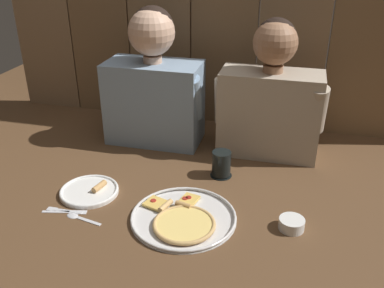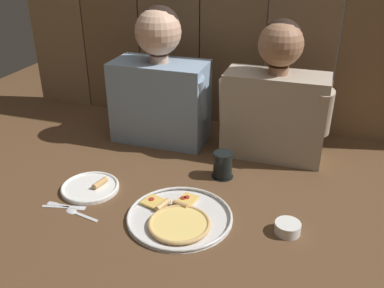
{
  "view_description": "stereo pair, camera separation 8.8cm",
  "coord_description": "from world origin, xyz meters",
  "px_view_note": "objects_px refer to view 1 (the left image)",
  "views": [
    {
      "loc": [
        0.35,
        -1.22,
        0.87
      ],
      "look_at": [
        0.01,
        0.1,
        0.18
      ],
      "focal_mm": 39.6,
      "sensor_mm": 36.0,
      "label": 1
    },
    {
      "loc": [
        0.43,
        -1.2,
        0.87
      ],
      "look_at": [
        0.01,
        0.1,
        0.18
      ],
      "focal_mm": 39.6,
      "sensor_mm": 36.0,
      "label": 2
    }
  ],
  "objects_px": {
    "diner_right": "(271,96)",
    "dipping_bowl": "(292,223)",
    "dinner_plate": "(90,191)",
    "diner_left": "(154,83)",
    "pizza_tray": "(183,219)",
    "drinking_glass": "(221,164)"
  },
  "relations": [
    {
      "from": "diner_left",
      "to": "pizza_tray",
      "type": "bearing_deg",
      "value": -63.07
    },
    {
      "from": "pizza_tray",
      "to": "drinking_glass",
      "type": "bearing_deg",
      "value": 78.4
    },
    {
      "from": "diner_left",
      "to": "diner_right",
      "type": "height_order",
      "value": "diner_left"
    },
    {
      "from": "pizza_tray",
      "to": "drinking_glass",
      "type": "distance_m",
      "value": 0.33
    },
    {
      "from": "dipping_bowl",
      "to": "dinner_plate",
      "type": "bearing_deg",
      "value": 177.67
    },
    {
      "from": "dinner_plate",
      "to": "dipping_bowl",
      "type": "height_order",
      "value": "dipping_bowl"
    },
    {
      "from": "drinking_glass",
      "to": "dipping_bowl",
      "type": "distance_m",
      "value": 0.4
    },
    {
      "from": "pizza_tray",
      "to": "dipping_bowl",
      "type": "height_order",
      "value": "dipping_bowl"
    },
    {
      "from": "diner_right",
      "to": "dipping_bowl",
      "type": "bearing_deg",
      "value": -75.76
    },
    {
      "from": "drinking_glass",
      "to": "dipping_bowl",
      "type": "bearing_deg",
      "value": -43.99
    },
    {
      "from": "pizza_tray",
      "to": "drinking_glass",
      "type": "height_order",
      "value": "drinking_glass"
    },
    {
      "from": "dinner_plate",
      "to": "drinking_glass",
      "type": "distance_m",
      "value": 0.51
    },
    {
      "from": "dinner_plate",
      "to": "diner_left",
      "type": "height_order",
      "value": "diner_left"
    },
    {
      "from": "dinner_plate",
      "to": "diner_left",
      "type": "distance_m",
      "value": 0.57
    },
    {
      "from": "pizza_tray",
      "to": "diner_left",
      "type": "relative_size",
      "value": 0.6
    },
    {
      "from": "pizza_tray",
      "to": "dinner_plate",
      "type": "relative_size",
      "value": 1.66
    },
    {
      "from": "drinking_glass",
      "to": "diner_left",
      "type": "bearing_deg",
      "value": 145.2
    },
    {
      "from": "drinking_glass",
      "to": "diner_right",
      "type": "bearing_deg",
      "value": 58.2
    },
    {
      "from": "diner_right",
      "to": "drinking_glass",
      "type": "bearing_deg",
      "value": -121.8
    },
    {
      "from": "pizza_tray",
      "to": "drinking_glass",
      "type": "relative_size",
      "value": 3.42
    },
    {
      "from": "dinner_plate",
      "to": "dipping_bowl",
      "type": "relative_size",
      "value": 2.58
    },
    {
      "from": "dinner_plate",
      "to": "drinking_glass",
      "type": "bearing_deg",
      "value": 28.8
    }
  ]
}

